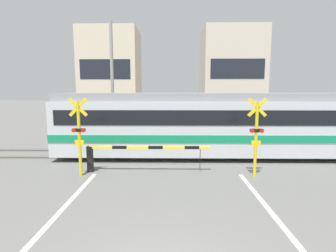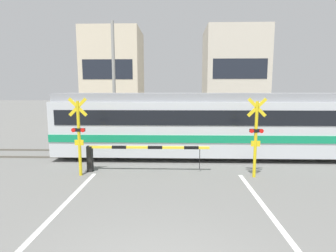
% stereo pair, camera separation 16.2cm
% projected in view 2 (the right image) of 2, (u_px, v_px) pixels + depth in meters
% --- Properties ---
extents(rail_track_near, '(50.00, 0.10, 0.08)m').
position_uv_depth(rail_track_near, '(168.00, 158.00, 11.98)').
color(rail_track_near, '#5B564C').
rests_on(rail_track_near, ground_plane).
extents(rail_track_far, '(50.00, 0.10, 0.08)m').
position_uv_depth(rail_track_far, '(169.00, 151.00, 13.40)').
color(rail_track_far, '#5B564C').
rests_on(rail_track_far, ground_plane).
extents(commuter_train, '(14.68, 3.03, 2.98)m').
position_uv_depth(commuter_train, '(215.00, 122.00, 12.42)').
color(commuter_train, silver).
rests_on(commuter_train, ground_plane).
extents(crossing_barrier_near, '(4.67, 0.20, 1.01)m').
position_uv_depth(crossing_barrier_near, '(125.00, 152.00, 9.99)').
color(crossing_barrier_near, black).
rests_on(crossing_barrier_near, ground_plane).
extents(crossing_barrier_far, '(4.67, 0.20, 1.01)m').
position_uv_depth(crossing_barrier_far, '(197.00, 130.00, 15.69)').
color(crossing_barrier_far, black).
rests_on(crossing_barrier_far, ground_plane).
extents(crossing_signal_left, '(0.68, 0.15, 2.86)m').
position_uv_depth(crossing_signal_left, '(79.00, 133.00, 9.44)').
color(crossing_signal_left, yellow).
rests_on(crossing_signal_left, ground_plane).
extents(crossing_signal_right, '(0.68, 0.15, 2.86)m').
position_uv_depth(crossing_signal_right, '(256.00, 134.00, 9.26)').
color(crossing_signal_right, yellow).
rests_on(crossing_signal_right, ground_plane).
extents(pedestrian, '(0.38, 0.22, 1.70)m').
position_uv_depth(pedestrian, '(163.00, 121.00, 18.37)').
color(pedestrian, brown).
rests_on(pedestrian, ground_plane).
extents(building_left_of_street, '(5.73, 5.25, 9.28)m').
position_uv_depth(building_left_of_street, '(114.00, 76.00, 27.53)').
color(building_left_of_street, beige).
rests_on(building_left_of_street, ground_plane).
extents(building_right_of_street, '(6.06, 5.25, 9.33)m').
position_uv_depth(building_right_of_street, '(234.00, 75.00, 27.17)').
color(building_right_of_street, beige).
rests_on(building_right_of_street, ground_plane).
extents(utility_pole_streetside, '(0.22, 0.22, 7.71)m').
position_uv_depth(utility_pole_streetside, '(114.00, 79.00, 17.91)').
color(utility_pole_streetside, gray).
rests_on(utility_pole_streetside, ground_plane).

